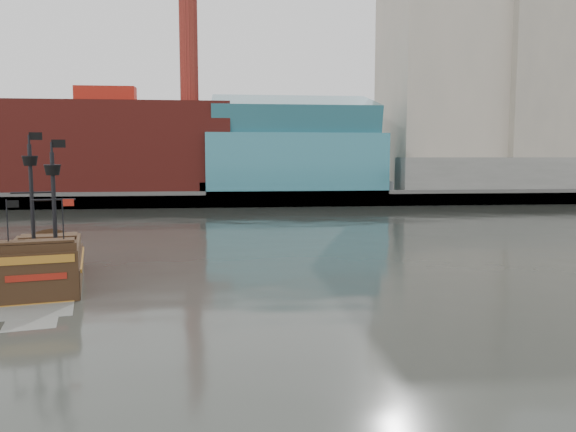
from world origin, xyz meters
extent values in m
plane|color=#2B2E29|center=(0.00, 0.00, 0.00)|extent=(400.00, 400.00, 0.00)
cube|color=slate|center=(0.00, 92.00, 1.00)|extent=(220.00, 60.00, 2.00)
cube|color=#4C4C49|center=(0.00, 62.50, 1.30)|extent=(220.00, 1.00, 2.60)
cube|color=maroon|center=(-22.00, 72.00, 9.50)|extent=(42.00, 18.00, 15.00)
cube|color=teal|center=(10.00, 70.00, 7.00)|extent=(30.00, 16.00, 10.00)
cube|color=#B3A694|center=(40.00, 80.00, 25.00)|extent=(20.00, 22.00, 46.00)
cube|color=#9F9685|center=(58.00, 76.00, 21.00)|extent=(18.00, 18.00, 38.00)
cube|color=#B3A694|center=(50.00, 97.00, 28.00)|extent=(24.00, 20.00, 52.00)
cube|color=slate|center=(48.00, 66.00, 5.00)|extent=(40.00, 6.00, 6.00)
cylinder|color=maroon|center=(-8.00, 74.00, 28.00)|extent=(3.20, 3.20, 22.00)
cube|color=teal|center=(10.00, 70.00, 15.00)|extent=(28.00, 14.94, 8.78)
cube|color=black|center=(-13.54, 9.16, 0.54)|extent=(6.71, 11.43, 2.32)
cube|color=#4F2C1D|center=(-13.54, 9.16, 1.83)|extent=(6.04, 10.29, 0.27)
cube|color=black|center=(-14.48, 13.34, 2.14)|extent=(4.17, 2.92, 0.89)
cube|color=black|center=(-12.52, 4.63, 2.50)|extent=(4.45, 2.33, 1.61)
cube|color=black|center=(-12.33, 3.83, 1.07)|extent=(4.32, 1.18, 3.57)
cube|color=#A66B20|center=(-12.31, 3.71, 2.50)|extent=(3.93, 0.95, 0.45)
cube|color=maroon|center=(-12.31, 3.71, 1.52)|extent=(3.06, 0.76, 0.36)
cylinder|color=black|center=(-14.53, 10.31, 5.44)|extent=(0.30, 0.30, 6.96)
cylinder|color=black|center=(-12.40, 7.77, 5.18)|extent=(0.30, 0.30, 6.43)
cone|color=black|center=(-14.53, 10.31, 7.85)|extent=(1.17, 1.17, 0.62)
cone|color=black|center=(-12.40, 7.77, 7.32)|extent=(1.17, 1.17, 0.62)
cube|color=black|center=(-14.13, 10.40, 9.46)|extent=(0.79, 0.20, 0.49)
cube|color=black|center=(-12.01, 7.86, 8.93)|extent=(0.79, 0.20, 0.49)
cube|color=#979C96|center=(-12.00, 2.37, 0.01)|extent=(4.41, 3.97, 0.01)
camera|label=1|loc=(-1.92, -27.95, 8.13)|focal=35.00mm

